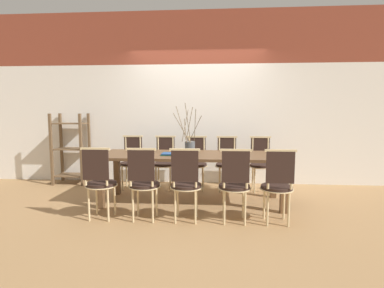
{
  "coord_description": "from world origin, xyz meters",
  "views": [
    {
      "loc": [
        0.33,
        -4.37,
        1.38
      ],
      "look_at": [
        0.0,
        0.0,
        0.89
      ],
      "focal_mm": 28.0,
      "sensor_mm": 36.0,
      "label": 1
    }
  ],
  "objects_px": {
    "chair_near_center": "(186,182)",
    "shelving_rack": "(71,149)",
    "dining_table": "(192,160)",
    "chair_far_center": "(196,161)",
    "book_stack": "(168,154)",
    "vase_centerpiece": "(190,146)"
  },
  "relations": [
    {
      "from": "chair_near_center",
      "to": "shelving_rack",
      "type": "distance_m",
      "value": 2.97
    },
    {
      "from": "dining_table",
      "to": "chair_near_center",
      "type": "relative_size",
      "value": 2.94
    },
    {
      "from": "chair_far_center",
      "to": "book_stack",
      "type": "relative_size",
      "value": 4.52
    },
    {
      "from": "vase_centerpiece",
      "to": "shelving_rack",
      "type": "bearing_deg",
      "value": 156.96
    },
    {
      "from": "shelving_rack",
      "to": "vase_centerpiece",
      "type": "bearing_deg",
      "value": -23.04
    },
    {
      "from": "dining_table",
      "to": "vase_centerpiece",
      "type": "height_order",
      "value": "vase_centerpiece"
    },
    {
      "from": "vase_centerpiece",
      "to": "shelving_rack",
      "type": "xyz_separation_m",
      "value": [
        -2.33,
        0.99,
        -0.19
      ]
    },
    {
      "from": "dining_table",
      "to": "book_stack",
      "type": "height_order",
      "value": "book_stack"
    },
    {
      "from": "book_stack",
      "to": "shelving_rack",
      "type": "xyz_separation_m",
      "value": [
        -2.04,
        1.16,
        -0.09
      ]
    },
    {
      "from": "chair_far_center",
      "to": "vase_centerpiece",
      "type": "xyz_separation_m",
      "value": [
        -0.05,
        -0.75,
        0.34
      ]
    },
    {
      "from": "dining_table",
      "to": "book_stack",
      "type": "relative_size",
      "value": 13.28
    },
    {
      "from": "book_stack",
      "to": "shelving_rack",
      "type": "bearing_deg",
      "value": 150.38
    },
    {
      "from": "book_stack",
      "to": "shelving_rack",
      "type": "distance_m",
      "value": 2.34
    },
    {
      "from": "shelving_rack",
      "to": "book_stack",
      "type": "bearing_deg",
      "value": -29.62
    },
    {
      "from": "vase_centerpiece",
      "to": "shelving_rack",
      "type": "distance_m",
      "value": 2.54
    },
    {
      "from": "vase_centerpiece",
      "to": "book_stack",
      "type": "relative_size",
      "value": 3.65
    },
    {
      "from": "chair_far_center",
      "to": "vase_centerpiece",
      "type": "height_order",
      "value": "vase_centerpiece"
    },
    {
      "from": "chair_near_center",
      "to": "shelving_rack",
      "type": "xyz_separation_m",
      "value": [
        -2.35,
        1.81,
        0.15
      ]
    },
    {
      "from": "dining_table",
      "to": "shelving_rack",
      "type": "distance_m",
      "value": 2.58
    },
    {
      "from": "chair_far_center",
      "to": "shelving_rack",
      "type": "relative_size",
      "value": 0.7
    },
    {
      "from": "dining_table",
      "to": "book_stack",
      "type": "xyz_separation_m",
      "value": [
        -0.33,
        -0.13,
        0.1
      ]
    },
    {
      "from": "chair_far_center",
      "to": "book_stack",
      "type": "xyz_separation_m",
      "value": [
        -0.34,
        -0.91,
        0.25
      ]
    }
  ]
}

